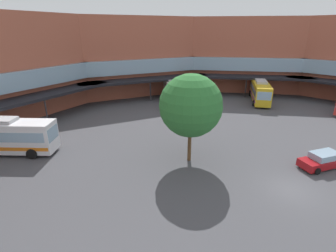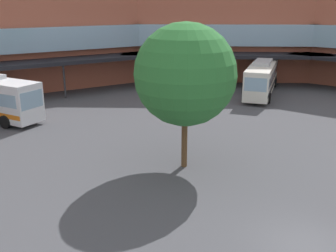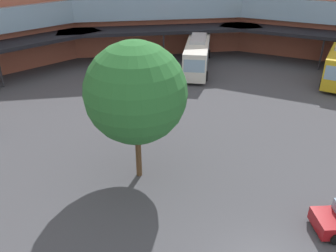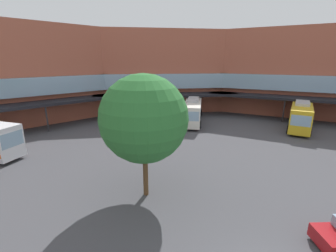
{
  "view_description": "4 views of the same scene",
  "coord_description": "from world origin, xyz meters",
  "px_view_note": "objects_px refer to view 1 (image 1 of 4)",
  "views": [
    {
      "loc": [
        -19.72,
        -6.5,
        12.53
      ],
      "look_at": [
        -2.05,
        12.83,
        2.64
      ],
      "focal_mm": 27.57,
      "sensor_mm": 36.0,
      "label": 1
    },
    {
      "loc": [
        -9.17,
        -12.09,
        9.75
      ],
      "look_at": [
        -2.27,
        13.58,
        1.3
      ],
      "focal_mm": 41.66,
      "sensor_mm": 36.0,
      "label": 2
    },
    {
      "loc": [
        -9.03,
        -8.5,
        13.58
      ],
      "look_at": [
        0.68,
        11.32,
        1.92
      ],
      "focal_mm": 37.9,
      "sensor_mm": 36.0,
      "label": 3
    },
    {
      "loc": [
        -7.4,
        -5.12,
        9.55
      ],
      "look_at": [
        2.55,
        15.97,
        2.94
      ],
      "focal_mm": 24.92,
      "sensor_mm": 36.0,
      "label": 4
    }
  ],
  "objects_px": {
    "bus_4": "(260,91)",
    "parked_car": "(322,160)",
    "plaza_tree": "(191,106)",
    "bus_1": "(175,92)"
  },
  "relations": [
    {
      "from": "bus_4",
      "to": "parked_car",
      "type": "distance_m",
      "value": 24.41
    },
    {
      "from": "bus_4",
      "to": "plaza_tree",
      "type": "xyz_separation_m",
      "value": [
        -26.26,
        -6.99,
        3.8
      ]
    },
    {
      "from": "parked_car",
      "to": "bus_1",
      "type": "bearing_deg",
      "value": -79.45
    },
    {
      "from": "bus_4",
      "to": "plaza_tree",
      "type": "height_order",
      "value": "plaza_tree"
    },
    {
      "from": "bus_4",
      "to": "parked_car",
      "type": "height_order",
      "value": "bus_4"
    },
    {
      "from": "parked_car",
      "to": "plaza_tree",
      "type": "distance_m",
      "value": 13.7
    },
    {
      "from": "bus_1",
      "to": "parked_car",
      "type": "distance_m",
      "value": 27.31
    },
    {
      "from": "parked_car",
      "to": "plaza_tree",
      "type": "bearing_deg",
      "value": -25.82
    },
    {
      "from": "plaza_tree",
      "to": "parked_car",
      "type": "bearing_deg",
      "value": -48.84
    },
    {
      "from": "bus_1",
      "to": "bus_4",
      "type": "height_order",
      "value": "bus_4"
    }
  ]
}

